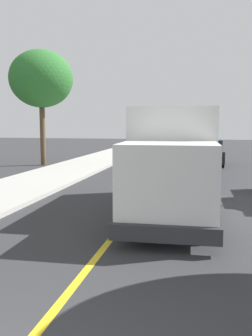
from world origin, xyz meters
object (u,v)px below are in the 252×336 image
(box_truck, at_px, (174,155))
(street_tree_down_block, at_px, (41,79))
(parked_car_near, at_px, (193,163))
(parked_car_mid, at_px, (209,153))

(box_truck, bearing_deg, street_tree_down_block, 130.85)
(box_truck, xyz_separation_m, parked_car_near, (0.43, 7.08, -0.97))
(parked_car_near, relative_size, street_tree_down_block, 0.60)
(box_truck, height_order, street_tree_down_block, street_tree_down_block)
(box_truck, bearing_deg, parked_car_mid, 84.30)
(parked_car_near, bearing_deg, box_truck, -93.51)
(box_truck, xyz_separation_m, parked_car_mid, (1.32, 13.19, -0.97))
(parked_car_mid, bearing_deg, parked_car_near, -98.21)
(parked_car_near, height_order, street_tree_down_block, street_tree_down_block)
(parked_car_near, xyz_separation_m, street_tree_down_block, (-9.80, 3.75, 4.76))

